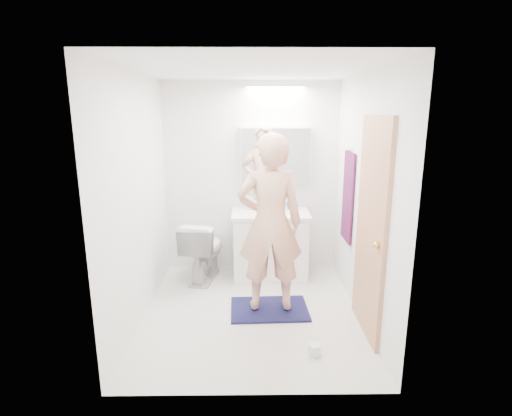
{
  "coord_description": "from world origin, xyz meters",
  "views": [
    {
      "loc": [
        0.0,
        -3.75,
        2.03
      ],
      "look_at": [
        0.05,
        0.25,
        1.05
      ],
      "focal_mm": 27.79,
      "sensor_mm": 36.0,
      "label": 1
    }
  ],
  "objects_px": {
    "vanity_cabinet": "(270,245)",
    "person": "(270,224)",
    "toothbrush_cup": "(290,206)",
    "toilet": "(203,250)",
    "toilet_paper_roll": "(314,349)",
    "soap_bottle_a": "(251,201)",
    "soap_bottle_b": "(258,203)",
    "medicine_cabinet": "(275,155)"
  },
  "relations": [
    {
      "from": "toilet_paper_roll",
      "to": "soap_bottle_b",
      "type": "bearing_deg",
      "value": 103.18
    },
    {
      "from": "medicine_cabinet",
      "to": "soap_bottle_a",
      "type": "xyz_separation_m",
      "value": [
        -0.3,
        -0.06,
        -0.57
      ]
    },
    {
      "from": "vanity_cabinet",
      "to": "person",
      "type": "relative_size",
      "value": 0.5
    },
    {
      "from": "toothbrush_cup",
      "to": "toilet_paper_roll",
      "type": "distance_m",
      "value": 2.05
    },
    {
      "from": "vanity_cabinet",
      "to": "toilet_paper_roll",
      "type": "distance_m",
      "value": 1.78
    },
    {
      "from": "toothbrush_cup",
      "to": "soap_bottle_a",
      "type": "bearing_deg",
      "value": -178.84
    },
    {
      "from": "soap_bottle_a",
      "to": "toilet_paper_roll",
      "type": "height_order",
      "value": "soap_bottle_a"
    },
    {
      "from": "soap_bottle_b",
      "to": "soap_bottle_a",
      "type": "bearing_deg",
      "value": -162.07
    },
    {
      "from": "vanity_cabinet",
      "to": "person",
      "type": "distance_m",
      "value": 1.09
    },
    {
      "from": "toilet",
      "to": "person",
      "type": "bearing_deg",
      "value": 144.07
    },
    {
      "from": "vanity_cabinet",
      "to": "toothbrush_cup",
      "type": "relative_size",
      "value": 9.55
    },
    {
      "from": "medicine_cabinet",
      "to": "soap_bottle_b",
      "type": "relative_size",
      "value": 5.6
    },
    {
      "from": "vanity_cabinet",
      "to": "soap_bottle_b",
      "type": "distance_m",
      "value": 0.56
    },
    {
      "from": "person",
      "to": "soap_bottle_a",
      "type": "relative_size",
      "value": 8.19
    },
    {
      "from": "soap_bottle_a",
      "to": "toothbrush_cup",
      "type": "height_order",
      "value": "soap_bottle_a"
    },
    {
      "from": "toothbrush_cup",
      "to": "toilet",
      "type": "bearing_deg",
      "value": -165.74
    },
    {
      "from": "medicine_cabinet",
      "to": "toilet",
      "type": "xyz_separation_m",
      "value": [
        -0.89,
        -0.33,
        -1.12
      ]
    },
    {
      "from": "vanity_cabinet",
      "to": "soap_bottle_b",
      "type": "height_order",
      "value": "soap_bottle_b"
    },
    {
      "from": "person",
      "to": "soap_bottle_b",
      "type": "bearing_deg",
      "value": -87.28
    },
    {
      "from": "person",
      "to": "soap_bottle_a",
      "type": "distance_m",
      "value": 1.11
    },
    {
      "from": "soap_bottle_a",
      "to": "person",
      "type": "bearing_deg",
      "value": -80.11
    },
    {
      "from": "medicine_cabinet",
      "to": "soap_bottle_b",
      "type": "height_order",
      "value": "medicine_cabinet"
    },
    {
      "from": "toilet",
      "to": "toilet_paper_roll",
      "type": "height_order",
      "value": "toilet"
    },
    {
      "from": "soap_bottle_a",
      "to": "toilet",
      "type": "bearing_deg",
      "value": -155.67
    },
    {
      "from": "soap_bottle_a",
      "to": "toilet_paper_roll",
      "type": "xyz_separation_m",
      "value": [
        0.54,
        -1.88,
        -0.88
      ]
    },
    {
      "from": "person",
      "to": "soap_bottle_a",
      "type": "xyz_separation_m",
      "value": [
        -0.19,
        1.09,
        -0.02
      ]
    },
    {
      "from": "toilet",
      "to": "toothbrush_cup",
      "type": "xyz_separation_m",
      "value": [
        1.08,
        0.28,
        0.49
      ]
    },
    {
      "from": "soap_bottle_a",
      "to": "soap_bottle_b",
      "type": "relative_size",
      "value": 1.39
    },
    {
      "from": "medicine_cabinet",
      "to": "toilet",
      "type": "height_order",
      "value": "medicine_cabinet"
    },
    {
      "from": "medicine_cabinet",
      "to": "person",
      "type": "relative_size",
      "value": 0.49
    },
    {
      "from": "vanity_cabinet",
      "to": "toilet",
      "type": "height_order",
      "value": "vanity_cabinet"
    },
    {
      "from": "toothbrush_cup",
      "to": "toilet_paper_roll",
      "type": "height_order",
      "value": "toothbrush_cup"
    },
    {
      "from": "toilet",
      "to": "person",
      "type": "height_order",
      "value": "person"
    },
    {
      "from": "vanity_cabinet",
      "to": "medicine_cabinet",
      "type": "relative_size",
      "value": 1.02
    },
    {
      "from": "vanity_cabinet",
      "to": "toilet",
      "type": "distance_m",
      "value": 0.83
    },
    {
      "from": "person",
      "to": "toothbrush_cup",
      "type": "distance_m",
      "value": 1.14
    },
    {
      "from": "toothbrush_cup",
      "to": "toilet_paper_roll",
      "type": "bearing_deg",
      "value": -88.69
    },
    {
      "from": "medicine_cabinet",
      "to": "toilet_paper_roll",
      "type": "height_order",
      "value": "medicine_cabinet"
    },
    {
      "from": "toilet_paper_roll",
      "to": "toothbrush_cup",
      "type": "bearing_deg",
      "value": 91.31
    },
    {
      "from": "medicine_cabinet",
      "to": "person",
      "type": "bearing_deg",
      "value": -95.62
    },
    {
      "from": "person",
      "to": "toilet_paper_roll",
      "type": "distance_m",
      "value": 1.24
    },
    {
      "from": "vanity_cabinet",
      "to": "person",
      "type": "bearing_deg",
      "value": -93.09
    }
  ]
}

